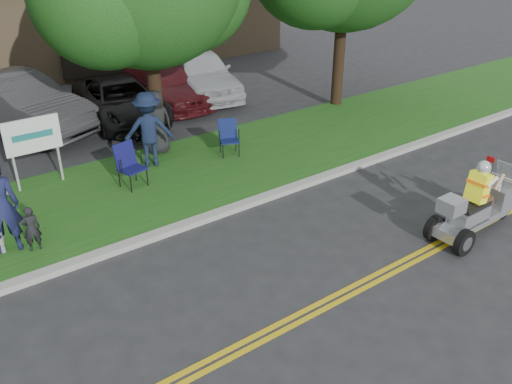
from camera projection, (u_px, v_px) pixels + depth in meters
ground at (325, 280)px, 9.58m from camera, size 120.00×120.00×0.00m
centerline_near at (348, 296)px, 9.16m from camera, size 60.00×0.10×0.01m
centerline_far at (342, 292)px, 9.28m from camera, size 60.00×0.10×0.01m
curb at (229, 210)px, 11.73m from camera, size 60.00×0.25×0.12m
grass_verge at (180, 176)px, 13.27m from camera, size 60.00×4.00×0.10m
commercial_building at (60, 13)px, 23.30m from camera, size 18.00×8.20×4.00m
business_sign at (33, 139)px, 12.19m from camera, size 1.25×0.06×1.75m
trike_scooter at (476, 209)px, 10.72m from camera, size 2.47×0.82×1.62m
lawn_chair_a at (228, 135)px, 14.18m from camera, size 0.64×0.65×0.93m
lawn_chair_b at (128, 162)px, 12.46m from camera, size 0.65×0.67×1.03m
spectator_adult_left at (0, 206)px, 9.83m from camera, size 0.77×0.58×1.88m
spectator_chair_a at (148, 129)px, 13.33m from camera, size 1.40×1.13×1.89m
spectator_chair_b at (156, 122)px, 14.08m from camera, size 0.89×0.64×1.69m
child_left at (31, 229)px, 10.07m from camera, size 0.35×0.24×0.91m
parked_car_left at (18, 104)px, 15.80m from camera, size 3.55×5.39×1.68m
parked_car_mid at (121, 101)px, 16.76m from camera, size 2.61×4.79×1.27m
parked_car_right at (166, 84)px, 18.32m from camera, size 1.94×4.49×1.29m
parked_car_far_right at (199, 72)px, 19.08m from camera, size 2.94×5.14×1.65m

